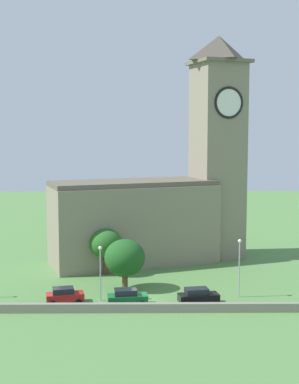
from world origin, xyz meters
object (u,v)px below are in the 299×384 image
Objects in this scene: car_black at (198,296)px; streetlamp_central at (239,259)px; car_green at (127,297)px; tree_churchyard at (125,258)px; church at (165,193)px; streetlamp_west_mid at (100,264)px; car_red at (65,295)px; tree_riverside_east at (106,243)px.

car_black is 6.84m from streetlamp_central.
car_black is at bearing 1.62° from car_green.
car_green is at bearing -167.76° from streetlamp_central.
car_green is at bearing -85.93° from tree_churchyard.
church reaches higher than tree_churchyard.
streetlamp_central is (16.30, 1.13, 0.32)m from streetlamp_west_mid.
church is 26.09m from car_red.
tree_riverside_east is at bearing 90.93° from streetlamp_west_mid.
tree_riverside_east is (-11.39, 13.30, 3.36)m from car_black.
tree_riverside_east is (3.87, 12.71, 3.39)m from car_red.
streetlamp_central reaches higher than tree_riverside_east.
tree_riverside_east is (-3.31, 13.53, 3.37)m from car_green.
streetlamp_central is at bearing 3.96° from streetlamp_west_mid.
church reaches higher than car_red.
car_red is at bearing -174.26° from streetlamp_central.
car_green is at bearing -103.28° from church.
car_red is 0.97× the size of car_green.
streetlamp_central is 1.11× the size of tree_churchyard.
church is at bearing 112.95° from streetlamp_central.
car_black is (8.08, 0.23, 0.01)m from car_green.
streetlamp_west_mid is at bearing -176.04° from streetlamp_central.
car_green is 0.97× the size of car_black.
streetlamp_west_mid is 0.92× the size of streetlamp_central.
car_red is 20.81m from streetlamp_central.
car_green is at bearing -29.03° from streetlamp_west_mid.
streetlamp_central reaches higher than car_green.
church reaches higher than car_black.
car_green is 0.73× the size of streetlamp_west_mid.
streetlamp_central is 14.07m from tree_churchyard.
streetlamp_west_mid is at bearing -89.07° from tree_riverside_east.
car_red is 0.65× the size of streetlamp_central.
tree_churchyard is (2.86, -7.23, -0.31)m from tree_riverside_east.
car_red is at bearing -120.41° from church.
car_red is at bearing -140.87° from tree_churchyard.
car_green is at bearing -76.25° from tree_riverside_east.
car_red is 0.72× the size of tree_riverside_east.
church is 22.52m from streetlamp_west_mid.
tree_churchyard is at bearing 165.86° from streetlamp_central.
streetlamp_west_mid is at bearing 12.72° from car_red.
car_black is (2.93, -21.60, -9.30)m from church.
tree_riverside_east reaches higher than tree_churchyard.
tree_churchyard reaches higher than car_green.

